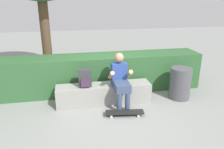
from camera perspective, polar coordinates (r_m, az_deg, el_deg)
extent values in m
plane|color=gray|center=(4.80, -1.27, -9.59)|extent=(24.00, 24.00, 0.00)
cube|color=gray|center=(5.09, -2.13, -5.00)|extent=(2.17, 0.46, 0.44)
cube|color=#2D4793|center=(4.90, 1.82, 0.10)|extent=(0.34, 0.22, 0.52)
sphere|color=tan|center=(4.79, 1.87, 4.45)|extent=(0.21, 0.21, 0.21)
cube|color=#384766|center=(4.69, 2.62, -3.17)|extent=(0.32, 0.40, 0.17)
cylinder|color=#384766|center=(4.66, 1.91, -7.44)|extent=(0.11, 0.11, 0.44)
cylinder|color=#384766|center=(4.70, 4.06, -7.24)|extent=(0.11, 0.11, 0.44)
cylinder|color=tan|center=(4.72, -0.18, -0.16)|extent=(0.09, 0.33, 0.27)
cylinder|color=tan|center=(4.81, 4.51, 0.15)|extent=(0.09, 0.33, 0.27)
cube|color=black|center=(4.62, 3.31, -9.77)|extent=(0.82, 0.31, 0.02)
cylinder|color=silver|center=(4.74, 6.61, -9.75)|extent=(0.06, 0.04, 0.05)
cylinder|color=silver|center=(4.62, 6.91, -10.67)|extent=(0.06, 0.04, 0.05)
cylinder|color=silver|center=(4.69, -0.26, -10.00)|extent=(0.06, 0.04, 0.05)
cylinder|color=silver|center=(4.56, -0.17, -10.93)|extent=(0.06, 0.04, 0.05)
cube|color=#333338|center=(4.89, -7.09, -0.86)|extent=(0.28, 0.18, 0.40)
cube|color=#3D2B40|center=(4.81, -6.95, -2.23)|extent=(0.20, 0.05, 0.18)
cube|color=#2D5A2F|center=(5.65, -5.61, 0.21)|extent=(5.73, 0.77, 0.94)
cylinder|color=#473323|center=(5.89, -17.00, 10.68)|extent=(0.24, 0.24, 3.02)
cylinder|color=#4C4C51|center=(5.50, 17.36, -2.19)|extent=(0.50, 0.50, 0.76)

